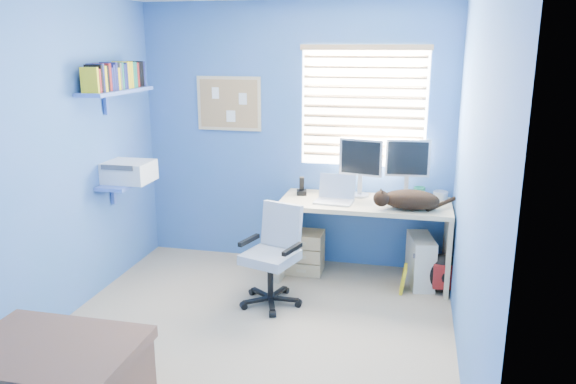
% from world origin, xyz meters
% --- Properties ---
extents(floor, '(3.00, 3.20, 0.00)m').
position_xyz_m(floor, '(0.00, 0.00, 0.00)').
color(floor, tan).
rests_on(floor, ground).
extents(wall_back, '(3.00, 0.01, 2.50)m').
position_xyz_m(wall_back, '(0.00, 1.60, 1.25)').
color(wall_back, '#356DAC').
rests_on(wall_back, ground).
extents(wall_front, '(3.00, 0.01, 2.50)m').
position_xyz_m(wall_front, '(0.00, -1.60, 1.25)').
color(wall_front, '#356DAC').
rests_on(wall_front, ground).
extents(wall_left, '(0.01, 3.20, 2.50)m').
position_xyz_m(wall_left, '(-1.50, 0.00, 1.25)').
color(wall_left, '#356DAC').
rests_on(wall_left, ground).
extents(wall_right, '(0.01, 3.20, 2.50)m').
position_xyz_m(wall_right, '(1.50, 0.00, 1.25)').
color(wall_right, '#356DAC').
rests_on(wall_right, ground).
extents(desk, '(1.51, 0.65, 0.74)m').
position_xyz_m(desk, '(0.72, 1.26, 0.37)').
color(desk, tan).
rests_on(desk, floor).
extents(laptop, '(0.35, 0.29, 0.22)m').
position_xyz_m(laptop, '(0.45, 1.16, 0.85)').
color(laptop, silver).
rests_on(laptop, desk).
extents(monitor_left, '(0.42, 0.20, 0.54)m').
position_xyz_m(monitor_left, '(0.65, 1.43, 1.01)').
color(monitor_left, silver).
rests_on(monitor_left, desk).
extents(monitor_right, '(0.41, 0.16, 0.54)m').
position_xyz_m(monitor_right, '(1.07, 1.49, 1.01)').
color(monitor_right, silver).
rests_on(monitor_right, desk).
extents(phone, '(0.11, 0.13, 0.17)m').
position_xyz_m(phone, '(0.12, 1.37, 0.82)').
color(phone, black).
rests_on(phone, desk).
extents(mug, '(0.10, 0.09, 0.10)m').
position_xyz_m(mug, '(1.19, 1.49, 0.79)').
color(mug, '#146A4C').
rests_on(mug, desk).
extents(cd_spindle, '(0.13, 0.13, 0.07)m').
position_xyz_m(cd_spindle, '(1.38, 1.50, 0.78)').
color(cd_spindle, silver).
rests_on(cd_spindle, desk).
extents(cat, '(0.53, 0.37, 0.17)m').
position_xyz_m(cat, '(1.12, 1.09, 0.83)').
color(cat, black).
rests_on(cat, desk).
extents(tower_pc, '(0.27, 0.47, 0.45)m').
position_xyz_m(tower_pc, '(1.24, 1.23, 0.23)').
color(tower_pc, beige).
rests_on(tower_pc, floor).
extents(drawer_boxes, '(0.35, 0.28, 0.41)m').
position_xyz_m(drawer_boxes, '(0.17, 1.28, 0.20)').
color(drawer_boxes, '#CDB38A').
rests_on(drawer_boxes, floor).
extents(yellow_book, '(0.03, 0.17, 0.24)m').
position_xyz_m(yellow_book, '(1.10, 1.03, 0.12)').
color(yellow_book, yellow).
rests_on(yellow_book, floor).
extents(backpack, '(0.33, 0.26, 0.36)m').
position_xyz_m(backpack, '(1.43, 1.10, 0.18)').
color(backpack, black).
rests_on(backpack, floor).
extents(bed_corner, '(0.94, 0.67, 0.45)m').
position_xyz_m(bed_corner, '(-0.83, -1.15, 0.23)').
color(bed_corner, brown).
rests_on(bed_corner, floor).
extents(office_chair, '(0.60, 0.60, 0.83)m').
position_xyz_m(office_chair, '(0.04, 0.58, 0.31)').
color(office_chair, black).
rests_on(office_chair, floor).
extents(window_blinds, '(1.15, 0.05, 1.10)m').
position_xyz_m(window_blinds, '(0.65, 1.57, 1.55)').
color(window_blinds, white).
rests_on(window_blinds, ground).
extents(corkboard, '(0.64, 0.02, 0.52)m').
position_xyz_m(corkboard, '(-0.65, 1.58, 1.55)').
color(corkboard, tan).
rests_on(corkboard, ground).
extents(wall_shelves, '(0.42, 0.90, 1.05)m').
position_xyz_m(wall_shelves, '(-1.35, 0.75, 1.43)').
color(wall_shelves, '#4768C2').
rests_on(wall_shelves, ground).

